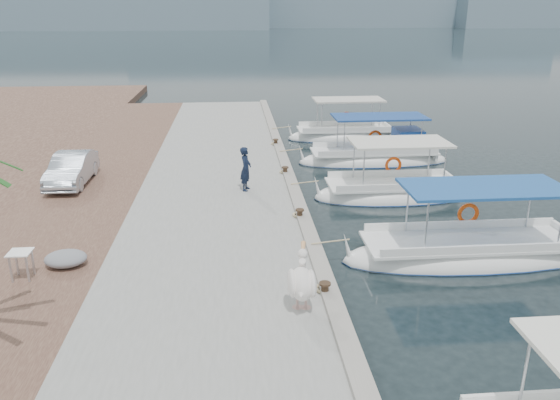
# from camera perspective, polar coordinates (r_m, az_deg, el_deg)

# --- Properties ---
(ground) EXTENTS (400.00, 400.00, 0.00)m
(ground) POSITION_cam_1_polar(r_m,az_deg,el_deg) (16.58, 3.87, -5.42)
(ground) COLOR black
(ground) RESTS_ON ground
(concrete_quay) EXTENTS (6.00, 40.00, 0.50)m
(concrete_quay) POSITION_cam_1_polar(r_m,az_deg,el_deg) (20.97, -6.30, 0.66)
(concrete_quay) COLOR gray
(concrete_quay) RESTS_ON ground
(quay_curb) EXTENTS (0.44, 40.00, 0.12)m
(quay_curb) POSITION_cam_1_polar(r_m,az_deg,el_deg) (20.98, 1.28, 1.68)
(quay_curb) COLOR gray
(quay_curb) RESTS_ON concrete_quay
(cobblestone_strip) EXTENTS (4.00, 40.00, 0.50)m
(cobblestone_strip) POSITION_cam_1_polar(r_m,az_deg,el_deg) (21.70, -19.61, 0.27)
(cobblestone_strip) COLOR brown
(cobblestone_strip) RESTS_ON ground
(distant_hills) EXTENTS (330.00, 60.00, 18.00)m
(distant_hills) POSITION_cam_1_polar(r_m,az_deg,el_deg) (218.71, 3.74, 19.58)
(distant_hills) COLOR gray
(distant_hills) RESTS_ON ground
(fishing_caique_b) EXTENTS (7.63, 2.28, 2.83)m
(fishing_caique_b) POSITION_cam_1_polar(r_m,az_deg,el_deg) (17.01, 19.22, -5.41)
(fishing_caique_b) COLOR white
(fishing_caique_b) RESTS_ON ground
(fishing_caique_c) EXTENTS (6.12, 2.27, 2.83)m
(fishing_caique_c) POSITION_cam_1_polar(r_m,az_deg,el_deg) (21.61, 11.61, 0.59)
(fishing_caique_c) COLOR white
(fishing_caique_c) RESTS_ON ground
(fishing_caique_d) EXTENTS (7.17, 2.19, 2.83)m
(fishing_caique_d) POSITION_cam_1_polar(r_m,az_deg,el_deg) (26.39, 9.95, 4.29)
(fishing_caique_d) COLOR white
(fishing_caique_d) RESTS_ON ground
(fishing_caique_e) EXTENTS (6.38, 2.22, 2.83)m
(fishing_caique_e) POSITION_cam_1_polar(r_m,az_deg,el_deg) (31.08, 6.72, 6.61)
(fishing_caique_e) COLOR white
(fishing_caique_e) RESTS_ON ground
(mooring_bollards) EXTENTS (0.28, 20.28, 0.33)m
(mooring_bollards) POSITION_cam_1_polar(r_m,az_deg,el_deg) (17.64, 2.08, -1.38)
(mooring_bollards) COLOR black
(mooring_bollards) RESTS_ON concrete_quay
(pelican) EXTENTS (0.69, 1.65, 1.28)m
(pelican) POSITION_cam_1_polar(r_m,az_deg,el_deg) (12.37, 2.30, -8.53)
(pelican) COLOR tan
(pelican) RESTS_ON concrete_quay
(fisherman) EXTENTS (0.53, 0.68, 1.65)m
(fisherman) POSITION_cam_1_polar(r_m,az_deg,el_deg) (20.28, -3.60, 3.27)
(fisherman) COLOR black
(fisherman) RESTS_ON concrete_quay
(parked_car) EXTENTS (1.29, 3.62, 1.19)m
(parked_car) POSITION_cam_1_polar(r_m,az_deg,el_deg) (22.54, -20.95, 3.05)
(parked_car) COLOR #B2BDCB
(parked_car) RESTS_ON cobblestone_strip
(tarp_bundle) EXTENTS (1.10, 0.90, 0.40)m
(tarp_bundle) POSITION_cam_1_polar(r_m,az_deg,el_deg) (15.57, -21.49, -5.72)
(tarp_bundle) COLOR gray
(tarp_bundle) RESTS_ON cobblestone_strip
(folding_table) EXTENTS (0.55, 0.55, 0.73)m
(folding_table) POSITION_cam_1_polar(r_m,az_deg,el_deg) (15.16, -25.46, -5.63)
(folding_table) COLOR silver
(folding_table) RESTS_ON cobblestone_strip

